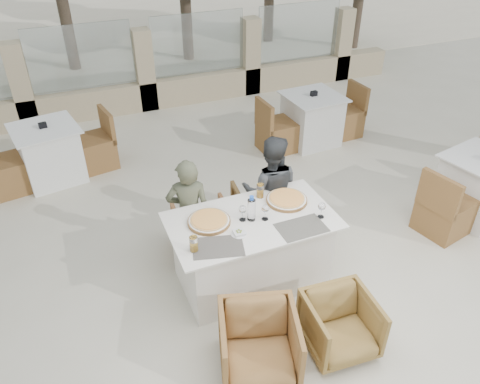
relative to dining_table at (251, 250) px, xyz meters
name	(u,v)px	position (x,y,z in m)	size (l,w,h in m)	color
ground	(257,283)	(0.03, -0.08, -0.39)	(80.00, 80.00, 0.00)	beige
sand_patch	(85,4)	(0.03, 13.92, -0.38)	(30.00, 16.00, 0.01)	#F9ECCB
perimeter_wall_far	(144,65)	(0.03, 4.72, 0.42)	(10.00, 0.34, 1.60)	tan
dining_table	(251,250)	(0.00, 0.00, 0.00)	(1.60, 0.90, 0.77)	silver
placemat_near_left	(218,247)	(-0.44, -0.25, 0.39)	(0.45, 0.30, 0.00)	#56514A
placemat_near_right	(301,228)	(0.37, -0.29, 0.39)	(0.45, 0.30, 0.00)	#5A564D
pizza_left	(209,221)	(-0.39, 0.11, 0.41)	(0.40, 0.40, 0.05)	orange
pizza_right	(287,199)	(0.44, 0.14, 0.41)	(0.41, 0.41, 0.05)	orange
water_bottle	(251,208)	(-0.01, 0.00, 0.52)	(0.08, 0.08, 0.27)	#A0B9D3
wine_glass_centre	(243,212)	(-0.09, 0.03, 0.48)	(0.08, 0.08, 0.18)	silver
wine_glass_near	(265,211)	(0.12, -0.04, 0.48)	(0.08, 0.08, 0.18)	silver
wine_glass_corner	(322,209)	(0.62, -0.21, 0.48)	(0.08, 0.08, 0.18)	silver
beer_glass_left	(194,244)	(-0.64, -0.21, 0.46)	(0.07, 0.07, 0.15)	gold
beer_glass_right	(260,191)	(0.23, 0.32, 0.46)	(0.07, 0.07, 0.15)	orange
olive_dish	(239,232)	(-0.20, -0.16, 0.41)	(0.11, 0.11, 0.04)	silver
armchair_far_left	(204,230)	(-0.30, 0.62, -0.11)	(0.59, 0.61, 0.55)	#996137
armchair_far_right	(265,211)	(0.45, 0.66, -0.08)	(0.64, 0.66, 0.60)	brown
armchair_near_left	(259,345)	(-0.37, -1.00, -0.09)	(0.63, 0.65, 0.59)	olive
armchair_near_right	(340,325)	(0.37, -1.06, -0.12)	(0.58, 0.59, 0.54)	olive
diner_left	(189,213)	(-0.47, 0.52, 0.24)	(0.45, 0.30, 1.24)	#4F533C
diner_right	(270,191)	(0.46, 0.54, 0.26)	(0.63, 0.49, 1.30)	#383B3D
bg_table_a	(50,154)	(-1.72, 2.85, 0.00)	(1.64, 0.82, 0.77)	white
bg_table_b	(311,119)	(2.08, 2.45, 0.00)	(1.64, 0.82, 0.77)	silver
bg_table_c	(478,187)	(2.98, 0.02, 0.00)	(1.64, 0.82, 0.77)	silver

